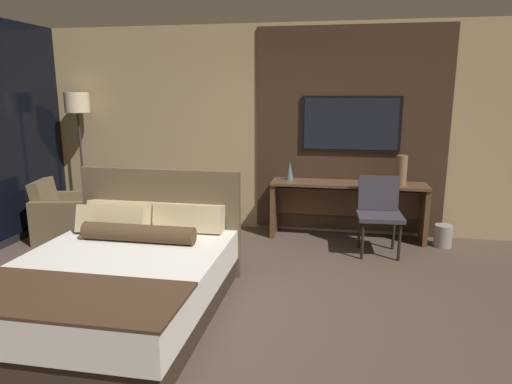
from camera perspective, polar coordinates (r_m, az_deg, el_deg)
The scene contains 12 objects.
ground_plane at distance 4.28m, azimuth -6.31°, elevation -14.31°, with size 16.00×16.00×0.00m, color #4C3D33.
wall_back_tv_panel at distance 6.34m, azimuth 1.77°, elevation 7.76°, with size 7.20×0.09×2.80m.
bed at distance 4.25m, azimuth -16.72°, elevation -10.35°, with size 1.74×2.18×1.13m.
desk at distance 6.16m, azimuth 11.37°, elevation -0.94°, with size 2.01×0.46×0.76m.
tv at distance 6.18m, azimuth 11.74°, elevation 8.33°, with size 1.29×0.04×0.73m.
desk_chair at distance 5.68m, azimuth 15.12°, elevation -1.87°, with size 0.55×0.55×0.92m.
armchair_by_window at distance 6.56m, azimuth -22.83°, elevation -3.04°, with size 0.82×0.84×0.80m.
floor_lamp at distance 7.01m, azimuth -21.38°, elevation 9.10°, with size 0.34×0.34×1.91m.
vase_tall at distance 6.05m, azimuth 17.74°, elevation 2.60°, with size 0.13×0.13×0.38m.
vase_short at distance 6.13m, azimuth 4.25°, elevation 2.72°, with size 0.10×0.10×0.26m.
book at distance 6.08m, azimuth 15.84°, elevation 1.08°, with size 0.26×0.22×0.03m.
waste_bin at distance 6.24m, azimuth 22.34°, elevation -5.09°, with size 0.22×0.22×0.28m.
Camera 1 is at (1.14, -3.65, 1.93)m, focal length 32.00 mm.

